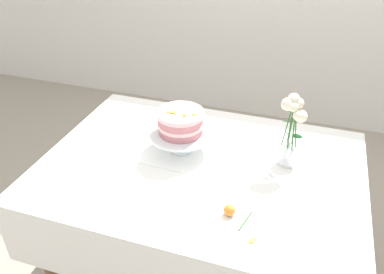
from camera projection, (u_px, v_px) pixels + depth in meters
The scene contains 9 objects.
ground_plane at pixel (199, 273), 2.12m from camera, with size 12.00×12.00×0.00m, color #9E9384.
dining_table at pixel (198, 184), 1.74m from camera, with size 1.40×1.00×0.74m.
linen_napkin at pixel (181, 150), 1.81m from camera, with size 0.32×0.32×0.00m, color white.
cake_stand at pixel (181, 135), 1.76m from camera, with size 0.29×0.29×0.10m.
layer_cake at pixel (181, 122), 1.72m from camera, with size 0.21×0.21×0.11m.
flower_vase at pixel (291, 133), 1.63m from camera, with size 0.11×0.10×0.34m.
fallen_rose at pixel (230, 210), 1.44m from camera, with size 0.10×0.11×0.04m.
loose_petal_0 at pixel (252, 240), 1.34m from camera, with size 0.03×0.02×0.01m, color yellow.
loose_petal_1 at pixel (193, 183), 1.60m from camera, with size 0.04×0.02×0.01m, color pink.
Camera 1 is at (0.39, -1.32, 1.77)m, focal length 36.30 mm.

